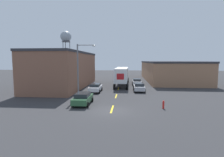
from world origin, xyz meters
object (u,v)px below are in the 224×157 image
Objects in this scene: street_lamp at (80,67)px; parked_car_left_far at (95,88)px; parked_car_right_mid at (139,87)px; parked_car_right_far at (137,82)px; water_tower at (66,37)px; parked_car_left_near at (83,98)px; fire_hydrant at (163,105)px; semi_truck at (122,75)px.

parked_car_left_far is at bearing 74.17° from street_lamp.
parked_car_right_far is at bearing 90.00° from parked_car_right_mid.
parked_car_left_near is at bearing -68.76° from water_tower.
parked_car_left_near reaches higher than fire_hydrant.
parked_car_right_far is at bearing -52.48° from water_tower.
water_tower is (-21.99, 56.56, 15.16)m from parked_car_left_near.
water_tower is at bearing 125.70° from semi_truck.
water_tower is at bearing 118.79° from fire_hydrant.
semi_truck is at bearing -55.56° from water_tower.
water_tower is 19.83× the size of fire_hydrant.
parked_car_right_far is 19.13m from fire_hydrant.
street_lamp is (-5.82, -14.00, 2.24)m from semi_truck.
semi_truck is 10.31m from parked_car_left_far.
parked_car_right_mid is at bearing 34.40° from street_lamp.
parked_car_left_near is at bearing -113.33° from parked_car_right_far.
water_tower reaches higher than parked_car_left_near.
water_tower is (-29.70, 38.68, 15.16)m from parked_car_right_far.
semi_truck is 3.37× the size of parked_car_left_near.
parked_car_left_near is at bearing -71.10° from street_lamp.
parked_car_right_far is (3.26, -0.13, -1.60)m from semi_truck.
parked_car_right_far is at bearing 49.51° from parked_car_left_far.
semi_truck is at bearing 64.08° from parked_car_left_far.
parked_car_right_mid is at bearing -66.00° from semi_truck.
parked_car_left_near is (-7.71, -17.88, 0.00)m from parked_car_right_far.
semi_truck is at bearing 177.79° from parked_car_right_far.
fire_hydrant is (9.72, -9.98, -0.31)m from parked_car_left_far.
parked_car_right_far and parked_car_left_near have the same top height.
semi_truck is 19.95m from fire_hydrant.
street_lamp is (-9.09, -13.87, 3.84)m from parked_car_right_far.
parked_car_right_mid is 7.65m from parked_car_right_far.
semi_truck is 18.62m from parked_car_left_near.
fire_hydrant is at bearing -61.21° from water_tower.
street_lamp is at bearing 155.12° from fire_hydrant.
water_tower is (-29.70, 46.33, 15.16)m from parked_car_right_mid.
street_lamp is at bearing -68.58° from water_tower.
fire_hydrant is at bearing -79.98° from parked_car_right_mid.
parked_car_right_far is at bearing 96.03° from fire_hydrant.
semi_truck is 3.63m from parked_car_right_far.
parked_car_left_near is at bearing -127.02° from parked_car_right_mid.
parked_car_right_mid is (3.26, -7.78, -1.60)m from semi_truck.
semi_truck is at bearing 76.11° from parked_car_left_near.
parked_car_left_far is (-7.71, -1.38, 0.00)m from parked_car_right_mid.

